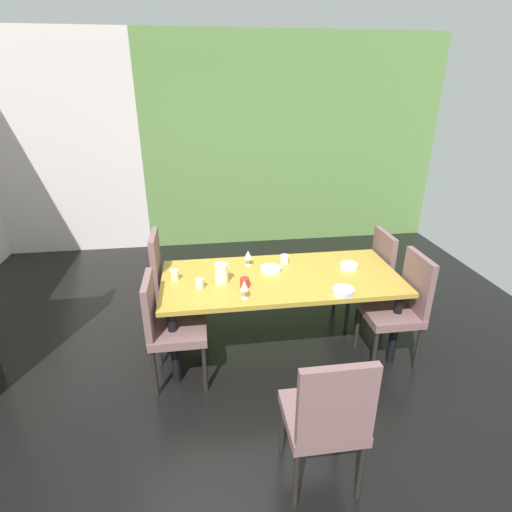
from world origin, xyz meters
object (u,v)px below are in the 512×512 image
Objects in this scene: cup_north at (175,275)px; cup_corner at (245,283)px; chair_right_far at (369,272)px; chair_head_near at (327,416)px; serving_bowl_near_shelf at (343,291)px; serving_bowl_east at (271,269)px; cup_front at (285,259)px; chair_left_far at (171,282)px; wine_glass_left at (244,286)px; cup_near_window at (200,284)px; pitcher_west at (222,273)px; chair_left_near at (168,324)px; serving_bowl_rear at (349,266)px; chair_right_near at (401,304)px; wine_glass_center at (248,255)px; dining_table at (281,284)px.

cup_corner is at bearing -20.11° from cup_north.
chair_head_near is at bearing 150.68° from chair_right_far.
serving_bowl_near_shelf is 0.93× the size of serving_bowl_east.
cup_corner is 0.59m from cup_front.
chair_left_far is 1.10× the size of chair_right_far.
wine_glass_left is at bearing -122.05° from serving_bowl_east.
serving_bowl_near_shelf is 1.82× the size of cup_north.
pitcher_west is (0.18, 0.08, 0.04)m from cup_near_window.
serving_bowl_east is at bearing 116.01° from chair_left_near.
pitcher_west reaches higher than cup_corner.
chair_right_far is at bearing 11.58° from serving_bowl_east.
wine_glass_left is 0.21m from cup_corner.
serving_bowl_near_shelf is 1.11× the size of serving_bowl_rear.
chair_right_near reaches higher than serving_bowl_east.
chair_head_near reaches higher than cup_front.
wine_glass_left is (0.61, -0.67, 0.26)m from chair_left_far.
wine_glass_left reaches higher than cup_front.
serving_bowl_east is at bearing 57.95° from wine_glass_left.
chair_right_near is at bearing -22.69° from serving_bowl_east.
serving_bowl_east is (0.29, 0.46, -0.10)m from wine_glass_left.
wine_glass_center is (0.72, -0.06, 0.25)m from chair_left_far.
chair_right_near reaches higher than cup_corner.
chair_left_near is at bearing -161.42° from dining_table.
chair_right_far is 1.55m from pitcher_west.
cup_north reaches higher than dining_table.
serving_bowl_near_shelf is 1.40m from cup_north.
cup_near_window is at bearing -171.98° from serving_bowl_rear.
chair_right_far is at bearing 38.60° from serving_bowl_rear.
cup_corner is 0.95× the size of cup_near_window.
chair_right_near is (0.99, 1.10, 0.00)m from chair_head_near.
wine_glass_center is 0.94m from serving_bowl_near_shelf.
cup_near_window is at bearing 105.15° from chair_right_far.
chair_head_near is 1.48m from cup_near_window.
dining_table is at bearing 71.52° from chair_right_near.
serving_bowl_east is at bearing 20.76° from cup_near_window.
cup_north is at bearing 120.95° from chair_head_near.
wine_glass_center is at bearing 129.55° from chair_left_near.
wine_glass_left is (-0.34, 1.08, 0.29)m from chair_head_near.
wine_glass_center is 0.90× the size of wine_glass_left.
chair_left_far is 12.67× the size of cup_corner.
cup_near_window is at bearing -169.71° from dining_table.
serving_bowl_east is 0.71m from serving_bowl_rear.
wine_glass_center reaches higher than serving_bowl_rear.
chair_right_far reaches higher than pitcher_west.
cup_near_window is (-0.34, 0.22, -0.07)m from wine_glass_left.
chair_left_far is 6.03× the size of serving_bowl_near_shelf.
serving_bowl_east is at bearing -39.21° from wine_glass_center.
wine_glass_left reaches higher than cup_north.
cup_front is (1.06, -0.06, 0.19)m from chair_left_far.
cup_front is (-0.55, 0.20, 0.02)m from serving_bowl_rear.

